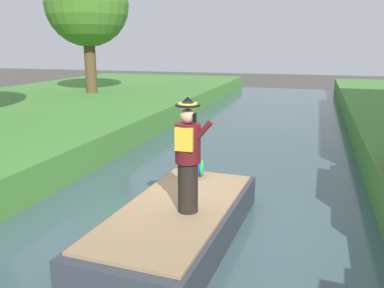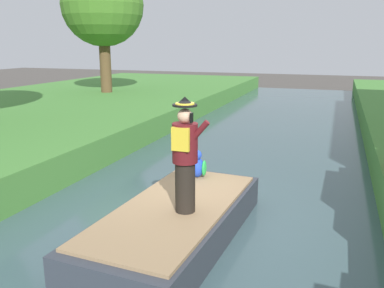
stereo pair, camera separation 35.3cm
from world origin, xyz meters
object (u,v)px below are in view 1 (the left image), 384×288
object	(u,v)px
tree_slender	(87,5)
parrot_plush	(195,165)
person_pirate	(188,156)
boat	(177,223)

from	to	relation	value
tree_slender	parrot_plush	bearing A→B (deg)	-51.02
person_pirate	parrot_plush	world-z (taller)	person_pirate
boat	parrot_plush	bearing A→B (deg)	95.35
parrot_plush	person_pirate	bearing A→B (deg)	-77.15
boat	parrot_plush	xyz separation A→B (m)	(-0.14, 1.53, 0.55)
person_pirate	tree_slender	size ratio (longest dim) A/B	0.29
parrot_plush	tree_slender	distance (m)	14.37
parrot_plush	boat	bearing A→B (deg)	-84.65
person_pirate	tree_slender	world-z (taller)	tree_slender
boat	tree_slender	bearing A→B (deg)	125.73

